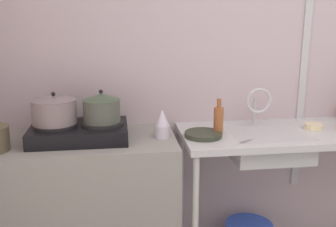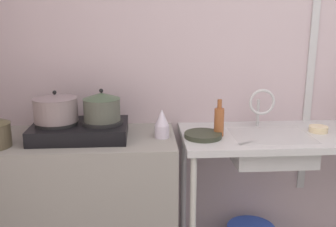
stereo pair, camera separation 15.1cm
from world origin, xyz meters
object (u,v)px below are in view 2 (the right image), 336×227
(stove, at_px, (80,130))
(small_bowl_on_drainboard, at_px, (318,129))
(pot_on_left_burner, at_px, (56,108))
(frying_pan, at_px, (203,135))
(bottle_by_sink, at_px, (219,121))
(sink_basin, at_px, (270,148))
(faucet, at_px, (261,103))
(pot_on_right_burner, at_px, (102,107))
(percolator, at_px, (162,124))

(stove, relative_size, small_bowl_on_drainboard, 4.81)
(pot_on_left_burner, distance_m, frying_pan, 0.88)
(small_bowl_on_drainboard, xyz_separation_m, bottle_by_sink, (-0.63, -0.03, 0.07))
(pot_on_left_burner, bearing_deg, small_bowl_on_drainboard, 0.64)
(frying_pan, height_order, bottle_by_sink, bottle_by_sink)
(stove, bearing_deg, frying_pan, -3.79)
(sink_basin, relative_size, small_bowl_on_drainboard, 4.11)
(stove, relative_size, frying_pan, 2.49)
(frying_pan, bearing_deg, faucet, 22.21)
(bottle_by_sink, bearing_deg, pot_on_right_burner, 178.66)
(pot_on_right_burner, bearing_deg, bottle_by_sink, -1.34)
(stove, xyz_separation_m, frying_pan, (0.73, -0.05, -0.03))
(pot_on_right_burner, height_order, small_bowl_on_drainboard, pot_on_right_burner)
(sink_basin, bearing_deg, frying_pan, -177.94)
(percolator, bearing_deg, sink_basin, -0.21)
(pot_on_left_burner, height_order, faucet, pot_on_left_burner)
(percolator, relative_size, bottle_by_sink, 0.78)
(frying_pan, xyz_separation_m, bottle_by_sink, (0.10, 0.03, 0.08))
(pot_on_left_burner, relative_size, percolator, 1.49)
(frying_pan, bearing_deg, percolator, 175.89)
(percolator, relative_size, sink_basin, 0.36)
(pot_on_left_burner, xyz_separation_m, percolator, (0.62, -0.03, -0.10))
(stove, xyz_separation_m, bottle_by_sink, (0.83, -0.02, 0.04))
(pot_on_left_burner, bearing_deg, bottle_by_sink, -0.97)
(frying_pan, distance_m, small_bowl_on_drainboard, 0.74)
(stove, distance_m, pot_on_left_burner, 0.19)
(pot_on_right_burner, distance_m, bottle_by_sink, 0.70)
(stove, bearing_deg, pot_on_left_burner, -180.00)
(faucet, distance_m, frying_pan, 0.45)
(pot_on_right_burner, height_order, sink_basin, pot_on_right_burner)
(percolator, height_order, small_bowl_on_drainboard, percolator)
(pot_on_right_burner, height_order, frying_pan, pot_on_right_burner)
(faucet, bearing_deg, small_bowl_on_drainboard, -15.51)
(pot_on_left_burner, xyz_separation_m, frying_pan, (0.86, -0.05, -0.17))
(sink_basin, bearing_deg, pot_on_right_burner, 178.13)
(pot_on_right_burner, bearing_deg, pot_on_left_burner, 180.00)
(faucet, relative_size, small_bowl_on_drainboard, 2.25)
(pot_on_right_burner, xyz_separation_m, bottle_by_sink, (0.70, -0.02, -0.10))
(frying_pan, bearing_deg, pot_on_right_burner, 175.36)
(pot_on_left_burner, bearing_deg, percolator, -2.85)
(sink_basin, xyz_separation_m, frying_pan, (-0.42, -0.02, 0.09))
(pot_on_left_burner, xyz_separation_m, bottle_by_sink, (0.96, -0.02, -0.09))
(faucet, distance_m, bottle_by_sink, 0.33)
(bottle_by_sink, bearing_deg, sink_basin, -3.02)
(stove, xyz_separation_m, sink_basin, (1.15, -0.03, -0.13))
(stove, bearing_deg, small_bowl_on_drainboard, 0.70)
(stove, height_order, sink_basin, stove)
(stove, relative_size, percolator, 3.21)
(percolator, bearing_deg, faucet, 12.65)
(small_bowl_on_drainboard, distance_m, bottle_by_sink, 0.64)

